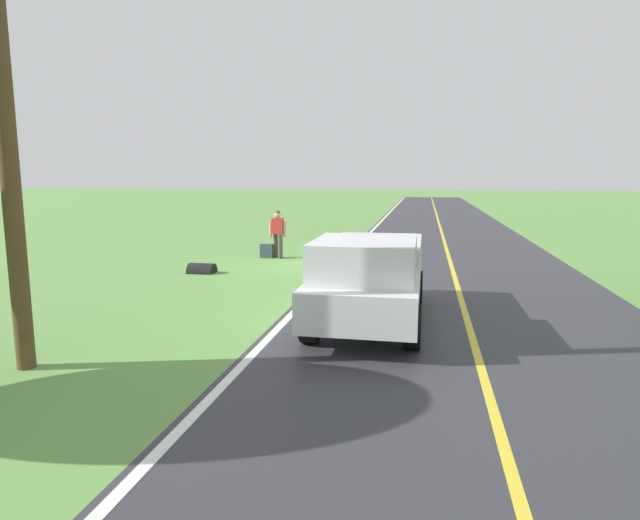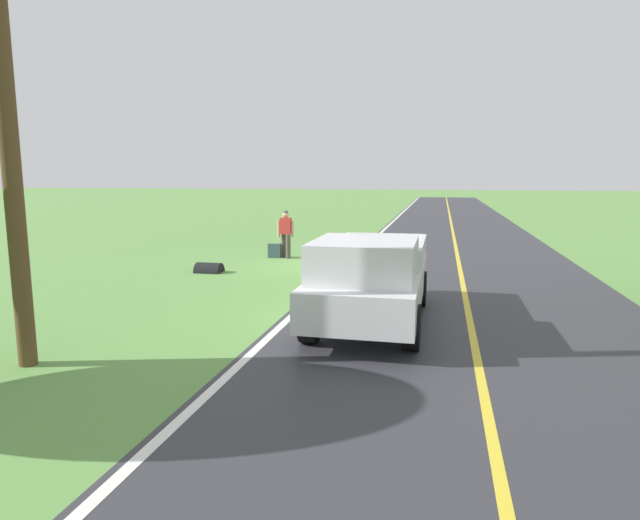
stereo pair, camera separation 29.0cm
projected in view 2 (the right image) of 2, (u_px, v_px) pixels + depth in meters
ground_plane at (319, 265)px, 18.12m from camera, size 200.00×200.00×0.00m
road_surface at (460, 270)px, 17.12m from camera, size 7.77×120.00×0.00m
lane_edge_line at (345, 266)px, 17.92m from camera, size 0.16×117.60×0.00m
lane_centre_line at (460, 270)px, 17.12m from camera, size 0.14×117.60×0.00m
hitchhiker_walking at (286, 231)px, 19.65m from camera, size 0.62×0.51×1.75m
suitcase_carried at (274, 251)px, 19.75m from camera, size 0.47×0.23×0.52m
pickup_truck_passing at (371, 277)px, 10.76m from camera, size 2.11×5.40×1.82m
utility_pole_roadside at (4, 83)px, 7.91m from camera, size 0.28×0.28×8.65m
drainage_culvert at (209, 272)px, 16.80m from camera, size 0.80×0.60×0.60m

